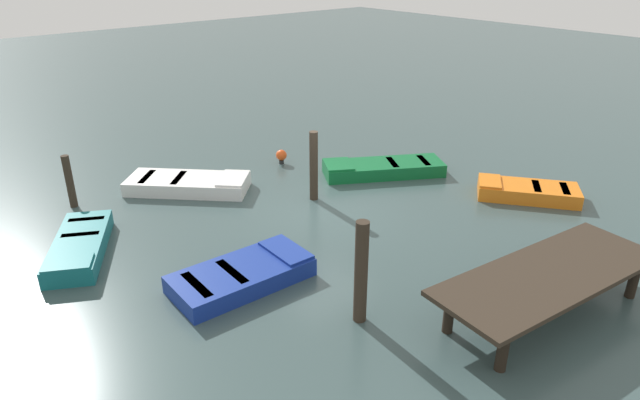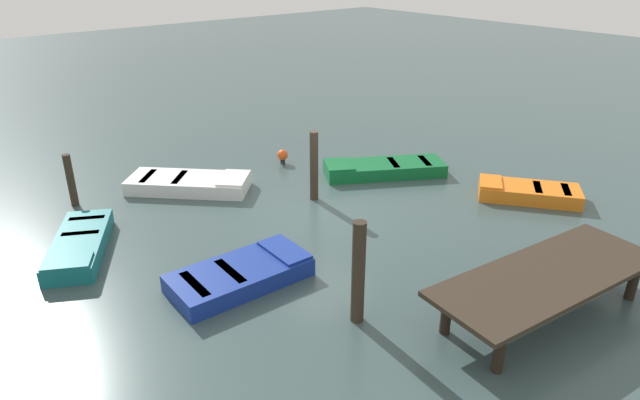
# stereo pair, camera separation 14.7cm
# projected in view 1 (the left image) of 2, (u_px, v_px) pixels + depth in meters

# --- Properties ---
(ground_plane) EXTENTS (80.00, 80.00, 0.00)m
(ground_plane) POSITION_uv_depth(u_px,v_px,m) (320.00, 212.00, 15.40)
(ground_plane) COLOR #384C4C
(dock_segment) EXTENTS (5.18, 2.37, 0.95)m
(dock_segment) POSITION_uv_depth(u_px,v_px,m) (549.00, 277.00, 10.81)
(dock_segment) COLOR #33281E
(dock_segment) RESTS_ON ground_plane
(rowboat_blue) EXTENTS (3.03, 1.54, 0.46)m
(rowboat_blue) POSITION_uv_depth(u_px,v_px,m) (243.00, 275.00, 12.05)
(rowboat_blue) COLOR navy
(rowboat_blue) RESTS_ON ground_plane
(rowboat_green) EXTENTS (3.85, 2.97, 0.46)m
(rowboat_green) POSITION_uv_depth(u_px,v_px,m) (382.00, 168.00, 17.82)
(rowboat_green) COLOR #0F602D
(rowboat_green) RESTS_ON ground_plane
(rowboat_white) EXTENTS (3.46, 3.47, 0.46)m
(rowboat_white) POSITION_uv_depth(u_px,v_px,m) (189.00, 184.00, 16.66)
(rowboat_white) COLOR silver
(rowboat_white) RESTS_ON ground_plane
(rowboat_teal) EXTENTS (2.43, 3.19, 0.46)m
(rowboat_teal) POSITION_uv_depth(u_px,v_px,m) (79.00, 246.00, 13.20)
(rowboat_teal) COLOR #14666B
(rowboat_teal) RESTS_ON ground_plane
(rowboat_orange) EXTENTS (2.59, 2.92, 0.46)m
(rowboat_orange) POSITION_uv_depth(u_px,v_px,m) (527.00, 191.00, 16.15)
(rowboat_orange) COLOR orange
(rowboat_orange) RESTS_ON ground_plane
(mooring_piling_mid_left) EXTENTS (0.21, 0.21, 1.50)m
(mooring_piling_mid_left) POSITION_uv_depth(u_px,v_px,m) (70.00, 181.00, 15.41)
(mooring_piling_mid_left) COLOR #33281E
(mooring_piling_mid_left) RESTS_ON ground_plane
(mooring_piling_near_right) EXTENTS (0.24, 0.24, 2.02)m
(mooring_piling_near_right) POSITION_uv_depth(u_px,v_px,m) (314.00, 166.00, 15.76)
(mooring_piling_near_right) COLOR #33281E
(mooring_piling_near_right) RESTS_ON ground_plane
(mooring_piling_far_right) EXTENTS (0.26, 0.26, 2.13)m
(mooring_piling_far_right) POSITION_uv_depth(u_px,v_px,m) (361.00, 273.00, 10.53)
(mooring_piling_far_right) COLOR #33281E
(mooring_piling_far_right) RESTS_ON ground_plane
(marker_buoy) EXTENTS (0.36, 0.36, 0.48)m
(marker_buoy) POSITION_uv_depth(u_px,v_px,m) (281.00, 156.00, 18.67)
(marker_buoy) COLOR #262626
(marker_buoy) RESTS_ON ground_plane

